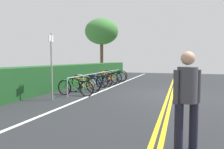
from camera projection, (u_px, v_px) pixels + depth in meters
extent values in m
cube|color=#232628|center=(170.00, 95.00, 9.12)|extent=(29.06, 12.13, 0.05)
cube|color=gold|center=(172.00, 95.00, 9.09)|extent=(26.15, 0.10, 0.00)
cube|color=gold|center=(168.00, 95.00, 9.14)|extent=(26.15, 0.10, 0.00)
cube|color=white|center=(101.00, 91.00, 10.09)|extent=(26.15, 0.12, 0.00)
cylinder|color=#9EA0A5|center=(67.00, 88.00, 8.53)|extent=(0.05, 0.05, 0.76)
cylinder|color=#9EA0A5|center=(83.00, 84.00, 9.93)|extent=(0.05, 0.05, 0.76)
cylinder|color=#9EA0A5|center=(95.00, 81.00, 11.33)|extent=(0.05, 0.05, 0.76)
cylinder|color=#9EA0A5|center=(105.00, 78.00, 12.73)|extent=(0.05, 0.05, 0.76)
cylinder|color=#9EA0A5|center=(112.00, 76.00, 14.13)|extent=(0.05, 0.05, 0.76)
cylinder|color=#9EA0A5|center=(118.00, 75.00, 15.53)|extent=(0.05, 0.05, 0.76)
cylinder|color=#9EA0A5|center=(100.00, 73.00, 12.00)|extent=(7.38, 0.04, 0.04)
torus|color=black|center=(65.00, 87.00, 9.13)|extent=(0.10, 0.67, 0.67)
torus|color=black|center=(87.00, 89.00, 8.73)|extent=(0.10, 0.67, 0.67)
cylinder|color=#198C38|center=(73.00, 86.00, 8.97)|extent=(0.08, 0.61, 0.46)
cylinder|color=#198C38|center=(74.00, 82.00, 8.93)|extent=(0.08, 0.73, 0.07)
cylinder|color=#198C38|center=(80.00, 87.00, 8.84)|extent=(0.05, 0.18, 0.41)
cylinder|color=#198C38|center=(83.00, 90.00, 8.81)|extent=(0.06, 0.39, 0.17)
cylinder|color=#198C38|center=(84.00, 86.00, 8.77)|extent=(0.05, 0.27, 0.29)
cylinder|color=#198C38|center=(66.00, 84.00, 9.10)|extent=(0.05, 0.14, 0.30)
cube|color=black|center=(82.00, 82.00, 8.80)|extent=(0.09, 0.20, 0.05)
cylinder|color=#198C38|center=(67.00, 80.00, 9.06)|extent=(0.46, 0.06, 0.03)
torus|color=black|center=(73.00, 85.00, 9.90)|extent=(0.10, 0.72, 0.71)
torus|color=black|center=(93.00, 86.00, 9.65)|extent=(0.10, 0.72, 0.71)
cylinder|color=yellow|center=(81.00, 83.00, 9.80)|extent=(0.07, 0.57, 0.49)
cylinder|color=yellow|center=(82.00, 79.00, 9.77)|extent=(0.07, 0.68, 0.07)
cylinder|color=yellow|center=(88.00, 84.00, 9.71)|extent=(0.05, 0.17, 0.44)
cylinder|color=yellow|center=(90.00, 87.00, 9.69)|extent=(0.06, 0.37, 0.18)
cylinder|color=yellow|center=(91.00, 82.00, 9.66)|extent=(0.05, 0.25, 0.30)
cylinder|color=yellow|center=(74.00, 82.00, 9.87)|extent=(0.04, 0.14, 0.32)
cube|color=black|center=(89.00, 79.00, 9.68)|extent=(0.09, 0.20, 0.05)
cylinder|color=yellow|center=(75.00, 77.00, 9.85)|extent=(0.46, 0.05, 0.03)
torus|color=black|center=(78.00, 82.00, 10.80)|extent=(0.15, 0.76, 0.76)
torus|color=black|center=(95.00, 83.00, 10.38)|extent=(0.15, 0.76, 0.76)
cylinder|color=silver|center=(84.00, 81.00, 10.63)|extent=(0.11, 0.58, 0.52)
cylinder|color=silver|center=(85.00, 76.00, 10.59)|extent=(0.12, 0.69, 0.07)
cylinder|color=silver|center=(90.00, 81.00, 10.49)|extent=(0.06, 0.17, 0.47)
cylinder|color=silver|center=(92.00, 85.00, 10.46)|extent=(0.08, 0.37, 0.19)
cylinder|color=silver|center=(93.00, 80.00, 10.41)|extent=(0.07, 0.25, 0.32)
cylinder|color=silver|center=(79.00, 79.00, 10.77)|extent=(0.05, 0.14, 0.35)
cube|color=black|center=(91.00, 76.00, 10.45)|extent=(0.10, 0.21, 0.05)
cylinder|color=silver|center=(79.00, 75.00, 10.73)|extent=(0.46, 0.08, 0.03)
torus|color=black|center=(84.00, 82.00, 11.42)|extent=(0.21, 0.66, 0.67)
torus|color=black|center=(102.00, 82.00, 11.35)|extent=(0.21, 0.66, 0.67)
cylinder|color=#1947B7|center=(91.00, 81.00, 11.39)|extent=(0.17, 0.55, 0.46)
cylinder|color=#1947B7|center=(92.00, 77.00, 11.37)|extent=(0.19, 0.66, 0.07)
cylinder|color=#1947B7|center=(97.00, 81.00, 11.36)|extent=(0.07, 0.17, 0.41)
cylinder|color=#1947B7|center=(99.00, 83.00, 11.37)|extent=(0.12, 0.35, 0.17)
cylinder|color=#1947B7|center=(100.00, 80.00, 11.35)|extent=(0.09, 0.24, 0.28)
cylinder|color=#1947B7|center=(85.00, 79.00, 11.40)|extent=(0.07, 0.14, 0.30)
cube|color=black|center=(98.00, 77.00, 11.34)|extent=(0.13, 0.21, 0.05)
cylinder|color=#1947B7|center=(86.00, 76.00, 11.39)|extent=(0.45, 0.14, 0.03)
torus|color=black|center=(91.00, 80.00, 12.27)|extent=(0.19, 0.68, 0.68)
torus|color=black|center=(107.00, 81.00, 11.75)|extent=(0.19, 0.68, 0.68)
cylinder|color=#1947B7|center=(97.00, 79.00, 12.07)|extent=(0.16, 0.60, 0.46)
cylinder|color=#1947B7|center=(98.00, 76.00, 12.02)|extent=(0.18, 0.71, 0.07)
cylinder|color=#1947B7|center=(103.00, 80.00, 11.89)|extent=(0.07, 0.18, 0.42)
cylinder|color=#1947B7|center=(104.00, 82.00, 11.84)|extent=(0.11, 0.38, 0.17)
cylinder|color=#1947B7|center=(105.00, 79.00, 11.80)|extent=(0.09, 0.26, 0.29)
cylinder|color=#1947B7|center=(92.00, 78.00, 12.23)|extent=(0.06, 0.14, 0.31)
cube|color=black|center=(104.00, 76.00, 11.84)|extent=(0.12, 0.21, 0.05)
cylinder|color=#1947B7|center=(93.00, 74.00, 12.19)|extent=(0.46, 0.12, 0.03)
torus|color=black|center=(98.00, 78.00, 13.06)|extent=(0.23, 0.74, 0.74)
torus|color=black|center=(112.00, 79.00, 12.54)|extent=(0.23, 0.74, 0.74)
cylinder|color=red|center=(103.00, 77.00, 12.86)|extent=(0.17, 0.57, 0.51)
cylinder|color=red|center=(104.00, 74.00, 12.81)|extent=(0.19, 0.68, 0.07)
cylinder|color=red|center=(108.00, 78.00, 12.68)|extent=(0.07, 0.17, 0.46)
cylinder|color=red|center=(110.00, 80.00, 12.64)|extent=(0.12, 0.37, 0.19)
cylinder|color=red|center=(111.00, 77.00, 12.59)|extent=(0.09, 0.25, 0.31)
cylinder|color=red|center=(99.00, 76.00, 13.03)|extent=(0.07, 0.14, 0.34)
cube|color=black|center=(109.00, 74.00, 12.63)|extent=(0.12, 0.21, 0.05)
cylinder|color=red|center=(100.00, 72.00, 12.99)|extent=(0.45, 0.13, 0.03)
torus|color=black|center=(102.00, 77.00, 13.78)|extent=(0.14, 0.75, 0.75)
torus|color=black|center=(116.00, 78.00, 13.35)|extent=(0.14, 0.75, 0.75)
cylinder|color=yellow|center=(107.00, 76.00, 13.61)|extent=(0.10, 0.59, 0.51)
cylinder|color=yellow|center=(108.00, 73.00, 13.57)|extent=(0.12, 0.70, 0.07)
cylinder|color=yellow|center=(112.00, 77.00, 13.47)|extent=(0.06, 0.17, 0.46)
cylinder|color=yellow|center=(114.00, 79.00, 13.43)|extent=(0.08, 0.38, 0.19)
cylinder|color=yellow|center=(115.00, 76.00, 13.39)|extent=(0.07, 0.26, 0.32)
cylinder|color=yellow|center=(103.00, 75.00, 13.74)|extent=(0.05, 0.14, 0.34)
cube|color=black|center=(113.00, 73.00, 13.42)|extent=(0.10, 0.21, 0.05)
cylinder|color=yellow|center=(103.00, 72.00, 13.71)|extent=(0.46, 0.08, 0.03)
torus|color=black|center=(107.00, 77.00, 14.23)|extent=(0.28, 0.69, 0.70)
torus|color=black|center=(121.00, 77.00, 14.24)|extent=(0.28, 0.69, 0.70)
cylinder|color=#1947B7|center=(112.00, 76.00, 14.23)|extent=(0.21, 0.54, 0.48)
cylinder|color=#1947B7|center=(113.00, 73.00, 14.22)|extent=(0.24, 0.63, 0.07)
cylinder|color=#1947B7|center=(117.00, 76.00, 14.23)|extent=(0.08, 0.16, 0.43)
cylinder|color=#1947B7|center=(119.00, 78.00, 14.24)|extent=(0.14, 0.34, 0.18)
cylinder|color=#1947B7|center=(120.00, 75.00, 14.23)|extent=(0.11, 0.24, 0.30)
cylinder|color=#1947B7|center=(108.00, 75.00, 14.22)|extent=(0.08, 0.14, 0.32)
cube|color=black|center=(118.00, 73.00, 14.22)|extent=(0.14, 0.22, 0.05)
cylinder|color=#1947B7|center=(108.00, 72.00, 14.21)|extent=(0.45, 0.17, 0.03)
torus|color=black|center=(107.00, 76.00, 15.19)|extent=(0.12, 0.77, 0.76)
torus|color=black|center=(122.00, 76.00, 14.96)|extent=(0.12, 0.77, 0.76)
cylinder|color=#198C38|center=(113.00, 74.00, 15.10)|extent=(0.09, 0.62, 0.52)
cylinder|color=#198C38|center=(114.00, 71.00, 15.07)|extent=(0.10, 0.74, 0.07)
cylinder|color=#198C38|center=(118.00, 75.00, 15.02)|extent=(0.05, 0.18, 0.47)
cylinder|color=#198C38|center=(119.00, 77.00, 15.00)|extent=(0.07, 0.39, 0.19)
cylinder|color=#198C38|center=(120.00, 74.00, 14.97)|extent=(0.06, 0.27, 0.32)
cylinder|color=#198C38|center=(108.00, 73.00, 15.17)|extent=(0.05, 0.15, 0.35)
cube|color=black|center=(119.00, 71.00, 14.98)|extent=(0.10, 0.21, 0.05)
cylinder|color=#198C38|center=(109.00, 70.00, 15.14)|extent=(0.46, 0.07, 0.03)
cylinder|color=#1E1E2D|center=(193.00, 127.00, 3.51)|extent=(0.14, 0.14, 0.82)
cylinder|color=#1E1E2D|center=(179.00, 128.00, 3.44)|extent=(0.14, 0.14, 0.82)
cylinder|color=#3F3F47|center=(187.00, 85.00, 3.43)|extent=(0.32, 0.32, 0.58)
sphere|color=tan|center=(188.00, 58.00, 3.39)|extent=(0.22, 0.22, 0.22)
cylinder|color=#3F3F47|center=(198.00, 86.00, 3.47)|extent=(0.09, 0.09, 0.55)
cylinder|color=#3F3F47|center=(176.00, 87.00, 3.38)|extent=(0.09, 0.09, 0.55)
cylinder|color=gray|center=(52.00, 67.00, 7.85)|extent=(0.06, 0.06, 2.47)
cube|color=white|center=(51.00, 38.00, 7.78)|extent=(0.36, 0.09, 0.24)
cube|color=#1C4C21|center=(81.00, 73.00, 14.02)|extent=(16.38, 1.30, 1.20)
cylinder|color=brown|center=(102.00, 59.00, 20.61)|extent=(0.31, 0.31, 3.08)
ellipsoid|color=#387533|center=(102.00, 31.00, 20.42)|extent=(3.21, 3.21, 2.51)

